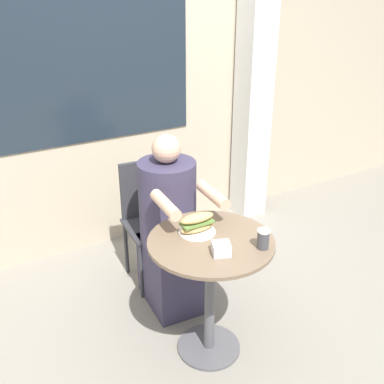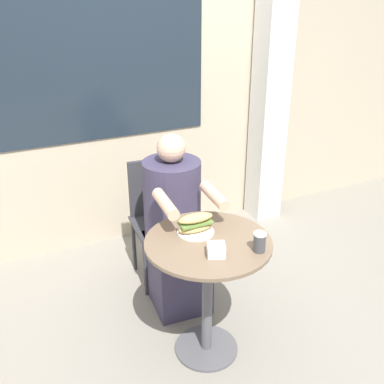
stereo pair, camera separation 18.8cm
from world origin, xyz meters
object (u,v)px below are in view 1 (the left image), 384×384
Objects in this scene: cafe_table at (210,272)px; sandwich_on_plate at (197,224)px; seated_diner at (171,234)px; diner_chair at (149,210)px; drink_cup at (263,239)px.

sandwich_on_plate is (-0.02, 0.11, 0.25)m from cafe_table.
cafe_table is at bearing 90.94° from seated_diner.
diner_chair is 8.31× the size of drink_cup.
cafe_table is at bearing 133.61° from drink_cup.
sandwich_on_plate is (-0.05, -0.43, 0.30)m from seated_diner.
diner_chair is 0.83m from sandwich_on_plate.
sandwich_on_plate is (-0.06, -0.78, 0.28)m from diner_chair.
cafe_table is 0.86× the size of diner_chair.
drink_cup is at bearing -46.39° from cafe_table.
seated_diner is (0.03, 0.54, -0.04)m from cafe_table.
cafe_table is 0.64× the size of seated_diner.
seated_diner reaches higher than cafe_table.
diner_chair is 0.35m from seated_diner.
seated_diner is 11.18× the size of drink_cup.
sandwich_on_plate reaches higher than drink_cup.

